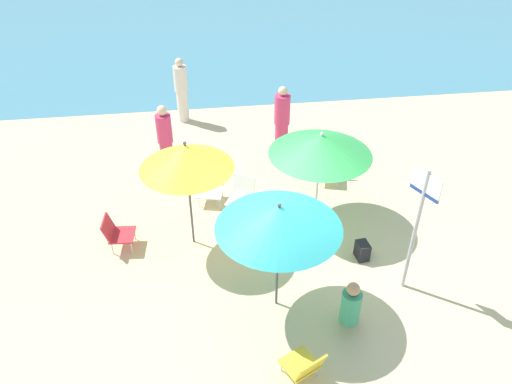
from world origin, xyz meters
TOP-DOWN VIEW (x-y plane):
  - ground_plane at (0.00, 0.00)m, footprint 40.00×40.00m
  - sea_water at (0.00, 14.50)m, footprint 40.00×16.00m
  - umbrella_teal at (-0.14, -0.63)m, footprint 1.80×1.80m
  - umbrella_green at (0.97, 1.46)m, footprint 1.85×1.85m
  - umbrella_yellow at (-1.37, 1.02)m, footprint 1.55×1.55m
  - beach_chair_a at (-2.70, 1.06)m, footprint 0.54×0.50m
  - beach_chair_b at (-0.39, 1.95)m, footprint 0.66×0.68m
  - beach_chair_c at (-0.97, 2.32)m, footprint 0.61×0.68m
  - beach_chair_d at (0.00, -2.01)m, footprint 0.62×0.64m
  - beach_chair_e at (1.56, 2.67)m, footprint 0.56×0.61m
  - person_a at (0.82, -1.28)m, footprint 0.42×0.53m
  - person_b at (-1.46, 5.87)m, footprint 0.33×0.33m
  - person_c at (-1.81, 3.16)m, footprint 0.32×0.32m
  - person_d at (0.69, 3.63)m, footprint 0.34×0.34m
  - warning_sign at (1.97, -0.53)m, footprint 0.24×0.49m
  - swim_ring at (0.55, 0.34)m, footprint 0.43×0.43m
  - beach_bag at (1.51, 0.20)m, footprint 0.22×0.29m

SIDE VIEW (x-z plane):
  - ground_plane at x=0.00m, z-range 0.00..0.00m
  - sea_water at x=0.00m, z-range 0.00..0.01m
  - swim_ring at x=0.55m, z-range 0.00..0.10m
  - beach_bag at x=1.51m, z-range 0.00..0.32m
  - beach_chair_d at x=0.00m, z-range 0.00..0.55m
  - beach_chair_c at x=-0.97m, z-range 0.01..0.61m
  - beach_chair_e at x=1.56m, z-range 0.02..0.60m
  - beach_chair_b at x=-0.39m, z-range -0.01..0.63m
  - beach_chair_a at x=-2.70m, z-range 0.03..0.66m
  - person_a at x=0.82m, z-range 0.00..1.00m
  - person_b at x=-1.46m, z-range 0.00..1.67m
  - person_c at x=-1.81m, z-range 0.01..1.72m
  - person_d at x=0.69m, z-range 0.00..1.77m
  - warning_sign at x=1.97m, z-range 0.35..2.58m
  - umbrella_green at x=0.97m, z-range 0.67..2.51m
  - umbrella_teal at x=-0.14m, z-range 0.73..2.69m
  - umbrella_yellow at x=-1.37m, z-range 0.76..2.83m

